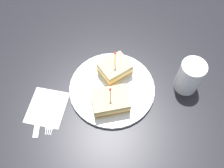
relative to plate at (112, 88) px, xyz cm
name	(u,v)px	position (x,y,z in cm)	size (l,w,h in cm)	color
ground_plane	(112,91)	(0.00, 0.00, -1.63)	(111.18, 111.18, 2.00)	black
plate	(112,88)	(0.00, 0.00, 0.00)	(25.37, 25.37, 1.25)	white
sandwich_half_front	(110,102)	(-0.61, 5.90, 3.03)	(11.85, 10.33, 9.86)	tan
sandwich_half_back	(116,70)	(-0.23, -4.76, 3.18)	(10.79, 10.76, 10.90)	tan
drink_glass	(189,78)	(-21.54, -5.22, 4.07)	(7.05, 7.05, 10.60)	beige
napkin	(47,107)	(17.44, 9.19, -0.55)	(11.61, 10.45, 0.15)	beige
fork	(51,119)	(15.11, 12.64, -0.45)	(2.55, 11.57, 0.35)	silver
knife	(38,118)	(18.79, 12.91, -0.45)	(3.26, 12.76, 0.35)	silver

